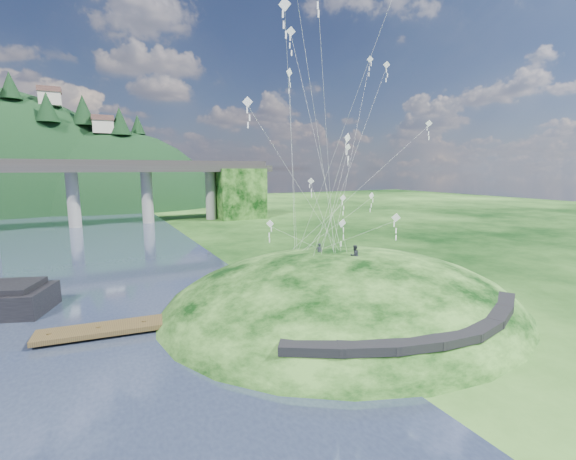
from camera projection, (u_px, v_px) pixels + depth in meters
name	position (u px, v px, depth m)	size (l,w,h in m)	color
ground	(278.00, 327.00, 31.87)	(320.00, 320.00, 0.00)	black
grass_hill	(343.00, 319.00, 37.48)	(36.00, 32.00, 13.00)	black
footpath	(438.00, 329.00, 26.35)	(22.29, 5.84, 0.83)	black
bridge	(17.00, 185.00, 79.94)	(160.00, 11.00, 15.00)	#2D2B2B
wooden_dock	(144.00, 324.00, 31.27)	(15.81, 4.13, 1.12)	#3D2F18
kite_flyers	(346.00, 245.00, 36.15)	(2.82, 3.80, 2.03)	#252631
kite_swarm	(332.00, 109.00, 34.17)	(20.86, 15.59, 21.35)	white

